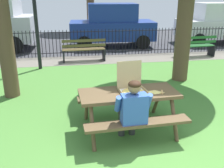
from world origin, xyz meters
The scene contains 12 objects.
ground centered at (0.00, 1.76, -0.01)m, with size 28.00×11.52×0.02m, color #4B8237.
cobblestone_walkway centered at (0.00, 6.82, 0.00)m, with size 28.00×1.40×0.01m, color slate.
street_asphalt centered at (0.00, 11.00, -0.01)m, with size 28.00×6.96×0.01m, color #38383D.
picnic_table_foreground centered at (-0.39, 1.33, 0.60)m, with size 1.88×1.58×0.79m.
pizza_box_open centered at (-0.32, 1.35, 0.87)m, with size 0.52×0.55×0.53m.
pizza_slice_on_table centered at (0.11, 1.25, 0.78)m, with size 0.31×0.23×0.02m.
adult_at_table centered at (-0.43, 0.83, 0.66)m, with size 0.62×0.61×1.19m.
iron_fence_streetside centered at (0.00, 7.52, 0.54)m, with size 19.84×0.03×1.07m.
park_bench_center centered at (-0.93, 6.68, 0.42)m, with size 1.62×0.54×0.85m.
park_bench_right centered at (3.52, 6.68, 0.42)m, with size 1.63×0.60×0.85m.
parked_car_center centered at (0.56, 9.33, 1.01)m, with size 3.98×1.99×1.98m.
parked_car_right centered at (5.90, 9.33, 1.01)m, with size 3.90×1.83×1.98m.
Camera 1 is at (-1.37, -3.02, 2.51)m, focal length 41.95 mm.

